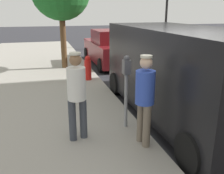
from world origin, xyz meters
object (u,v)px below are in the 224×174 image
parked_van (179,71)px  fire_hydrant (88,68)px  pedestrian_in_blue (145,95)px  pedestrian_in_white (77,91)px  parked_sedan_behind (111,49)px  parking_meter_near (126,80)px

parked_van → fire_hydrant: (1.60, -3.41, -0.59)m
pedestrian_in_blue → fire_hydrant: size_ratio=1.92×
pedestrian_in_white → parked_van: size_ratio=0.32×
pedestrian_in_blue → parked_sedan_behind: 8.02m
parking_meter_near → pedestrian_in_blue: 0.77m
parked_van → parked_sedan_behind: (-0.10, -6.59, -0.41)m
parked_van → fire_hydrant: 3.81m
parked_van → fire_hydrant: size_ratio=6.07×
parking_meter_near → fire_hydrant: bearing=-88.5°
parking_meter_near → pedestrian_in_white: size_ratio=0.91×
pedestrian_in_white → parked_van: parked_van is taller
parking_meter_near → parked_van: bearing=-161.0°
parked_van → parked_sedan_behind: size_ratio=1.18×
pedestrian_in_blue → pedestrian_in_white: bearing=-24.0°
parking_meter_near → pedestrian_in_white: bearing=14.1°
parking_meter_near → parked_sedan_behind: bearing=-102.7°
pedestrian_in_blue → parked_sedan_behind: size_ratio=0.37×
pedestrian_in_white → parked_sedan_behind: size_ratio=0.38×
pedestrian_in_white → parked_sedan_behind: pedestrian_in_white is taller
parked_sedan_behind → pedestrian_in_blue: bearing=79.1°
parking_meter_near → pedestrian_in_white: (1.04, 0.26, -0.08)m
fire_hydrant → pedestrian_in_blue: bearing=92.3°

